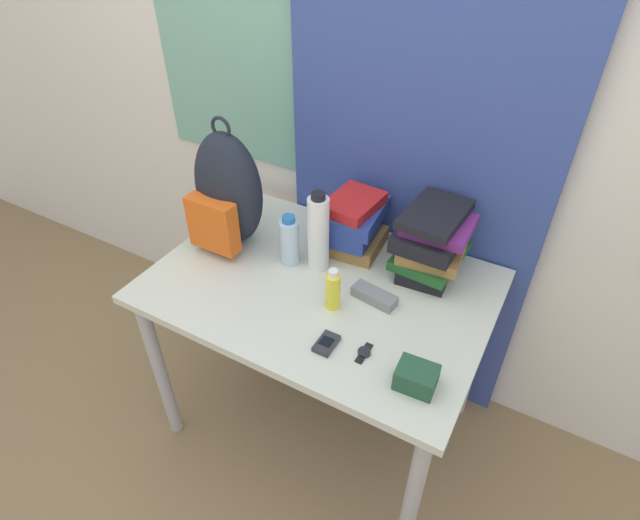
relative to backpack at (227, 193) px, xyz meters
The scene contains 14 objects.
ground_plane 1.15m from the backpack, 47.86° to the right, with size 12.00×12.00×0.00m, color #8C704C.
wall_back 0.64m from the backpack, 46.77° to the left, with size 6.00×0.06×2.50m.
curtain_blue 0.71m from the backpack, 34.23° to the left, with size 0.96×0.04×2.50m.
desk 0.51m from the backpack, ahead, with size 1.13×0.79×0.78m.
backpack is the anchor object (origin of this frame).
book_stack_left 0.47m from the backpack, 25.16° to the left, with size 0.21×0.27×0.21m.
book_stack_center 0.73m from the backpack, 15.44° to the left, with size 0.23×0.28×0.24m.
water_bottle 0.28m from the backpack, ahead, with size 0.07×0.07×0.19m.
sports_bottle 0.36m from the backpack, ahead, with size 0.07×0.07×0.30m.
sunscreen_bottle 0.53m from the backpack, 14.89° to the right, with size 0.05×0.05×0.15m.
cell_phone 0.66m from the backpack, 27.24° to the right, with size 0.05×0.09×0.02m.
sunglasses_case 0.63m from the backpack, ahead, with size 0.16×0.08×0.04m.
camera_pouch 0.91m from the backpack, 19.38° to the right, with size 0.11×0.09×0.07m.
wristwatch 0.75m from the backpack, 21.41° to the right, with size 0.04×0.08×0.01m.
Camera 1 is at (0.63, -0.72, 1.89)m, focal length 28.00 mm.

